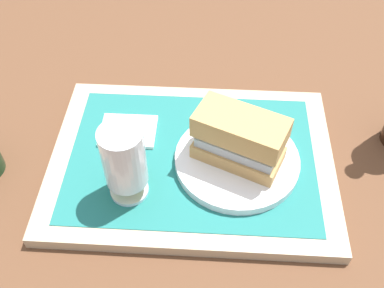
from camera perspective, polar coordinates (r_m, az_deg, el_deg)
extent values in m
plane|color=brown|center=(0.72, 0.00, -2.62)|extent=(3.00, 3.00, 0.00)
cube|color=tan|center=(0.71, 0.00, -2.12)|extent=(0.44, 0.32, 0.02)
cube|color=#1E6B66|center=(0.70, 0.00, -1.57)|extent=(0.38, 0.27, 0.00)
cylinder|color=white|center=(0.69, 5.69, -2.05)|extent=(0.19, 0.19, 0.01)
cube|color=tan|center=(0.68, 5.81, -1.04)|extent=(0.14, 0.11, 0.02)
cube|color=#9EA3A8|center=(0.66, 5.94, 0.07)|extent=(0.13, 0.10, 0.02)
cube|color=silver|center=(0.66, 6.02, 0.77)|extent=(0.12, 0.09, 0.01)
sphere|color=#47932D|center=(0.66, 2.03, 2.82)|extent=(0.04, 0.04, 0.04)
cube|color=tan|center=(0.64, 6.17, 2.08)|extent=(0.14, 0.11, 0.04)
cylinder|color=silver|center=(0.67, -7.90, -5.72)|extent=(0.06, 0.06, 0.01)
cylinder|color=silver|center=(0.66, -8.03, -4.96)|extent=(0.01, 0.01, 0.02)
cylinder|color=silver|center=(0.61, -8.62, -1.65)|extent=(0.06, 0.06, 0.09)
cylinder|color=gold|center=(0.62, -8.42, -2.80)|extent=(0.06, 0.06, 0.06)
cylinder|color=white|center=(0.60, -8.76, -0.85)|extent=(0.05, 0.05, 0.01)
cube|color=white|center=(0.74, -8.04, 1.66)|extent=(0.09, 0.07, 0.01)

